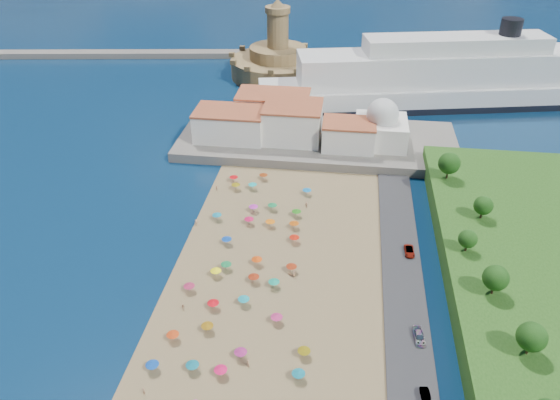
# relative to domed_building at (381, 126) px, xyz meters

# --- Properties ---
(ground) EXTENTS (700.00, 700.00, 0.00)m
(ground) POSITION_rel_domed_building_xyz_m (-30.00, -71.00, -8.97)
(ground) COLOR #071938
(ground) RESTS_ON ground
(terrace) EXTENTS (90.00, 36.00, 3.00)m
(terrace) POSITION_rel_domed_building_xyz_m (-20.00, 2.00, -7.47)
(terrace) COLOR #59544C
(terrace) RESTS_ON ground
(jetty) EXTENTS (18.00, 70.00, 2.40)m
(jetty) POSITION_rel_domed_building_xyz_m (-42.00, 37.00, -7.77)
(jetty) COLOR #59544C
(jetty) RESTS_ON ground
(breakwater) EXTENTS (199.03, 34.77, 2.60)m
(breakwater) POSITION_rel_domed_building_xyz_m (-140.00, 82.00, -7.67)
(breakwater) COLOR #59544C
(breakwater) RESTS_ON ground
(waterfront_buildings) EXTENTS (57.00, 29.00, 11.00)m
(waterfront_buildings) POSITION_rel_domed_building_xyz_m (-33.05, 2.64, -1.10)
(waterfront_buildings) COLOR silver
(waterfront_buildings) RESTS_ON terrace
(domed_building) EXTENTS (16.00, 16.00, 15.00)m
(domed_building) POSITION_rel_domed_building_xyz_m (0.00, 0.00, 0.00)
(domed_building) COLOR silver
(domed_building) RESTS_ON terrace
(fortress) EXTENTS (40.00, 40.00, 32.40)m
(fortress) POSITION_rel_domed_building_xyz_m (-42.00, 67.00, -2.29)
(fortress) COLOR #947A4A
(fortress) RESTS_ON ground
(cruise_ship) EXTENTS (146.52, 51.94, 31.74)m
(cruise_ship) POSITION_rel_domed_building_xyz_m (26.97, 45.01, 0.42)
(cruise_ship) COLOR black
(cruise_ship) RESTS_ON ground
(beach_parasols) EXTENTS (31.61, 116.93, 2.20)m
(beach_parasols) POSITION_rel_domed_building_xyz_m (-31.12, -81.91, -6.83)
(beach_parasols) COLOR gray
(beach_parasols) RESTS_ON beach
(beachgoers) EXTENTS (28.55, 94.02, 1.84)m
(beachgoers) POSITION_rel_domed_building_xyz_m (-35.72, -76.65, -7.86)
(beachgoers) COLOR tan
(beachgoers) RESTS_ON beach
(parked_cars) EXTENTS (2.56, 46.39, 1.42)m
(parked_cars) POSITION_rel_domed_building_xyz_m (6.00, -73.95, -7.58)
(parked_cars) COLOR gray
(parked_cars) RESTS_ON promenade
(hillside_trees) EXTENTS (13.38, 112.11, 7.58)m
(hillside_trees) POSITION_rel_domed_building_xyz_m (19.43, -76.19, 1.03)
(hillside_trees) COLOR #382314
(hillside_trees) RESTS_ON hillside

